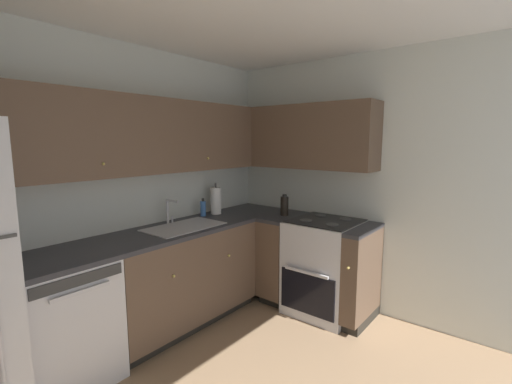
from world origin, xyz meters
TOP-DOWN VIEW (x-y plane):
  - wall_back at (0.00, 1.51)m, footprint 3.55×0.05m
  - wall_right at (1.75, 0.00)m, footprint 0.05×3.07m
  - dishwasher at (-0.59, 1.18)m, footprint 0.60×0.63m
  - lower_cabinets_back at (0.42, 1.19)m, footprint 1.41×0.62m
  - countertop_back at (0.42, 1.18)m, footprint 2.62×0.60m
  - lower_cabinets_right at (1.43, 0.45)m, footprint 0.62×1.06m
  - countertop_right at (1.43, 0.45)m, footprint 0.60×1.06m
  - oven_range at (1.45, 0.28)m, footprint 0.68×0.62m
  - upper_cabinets_back at (0.26, 1.32)m, footprint 2.30×0.34m
  - upper_cabinets_right at (1.57, 0.68)m, footprint 0.32×1.60m
  - sink at (0.46, 1.15)m, footprint 0.68×0.40m
  - faucet at (0.46, 1.36)m, footprint 0.07×0.16m
  - soap_bottle at (0.88, 1.36)m, footprint 0.06×0.06m
  - paper_towel_roll at (1.04, 1.34)m, footprint 0.11×0.11m
  - oil_bottle at (1.43, 0.74)m, footprint 0.08×0.08m

SIDE VIEW (x-z plane):
  - dishwasher at x=-0.59m, z-range 0.00..0.86m
  - lower_cabinets_back at x=0.42m, z-range 0.00..0.87m
  - lower_cabinets_right at x=1.43m, z-range 0.00..0.87m
  - oven_range at x=1.45m, z-range -0.07..0.98m
  - sink at x=0.46m, z-range 0.81..0.91m
  - countertop_back at x=0.42m, z-range 0.86..0.90m
  - countertop_right at x=1.43m, z-range 0.86..0.90m
  - soap_bottle at x=0.88m, z-range 0.89..1.07m
  - oil_bottle at x=1.43m, z-range 0.89..1.10m
  - faucet at x=0.46m, z-range 0.92..1.15m
  - paper_towel_roll at x=1.04m, z-range 0.87..1.20m
  - wall_back at x=0.00m, z-range 0.00..2.46m
  - wall_right at x=1.75m, z-range 0.00..2.46m
  - upper_cabinets_back at x=0.26m, z-range 1.38..2.01m
  - upper_cabinets_right at x=1.57m, z-range 1.38..2.01m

